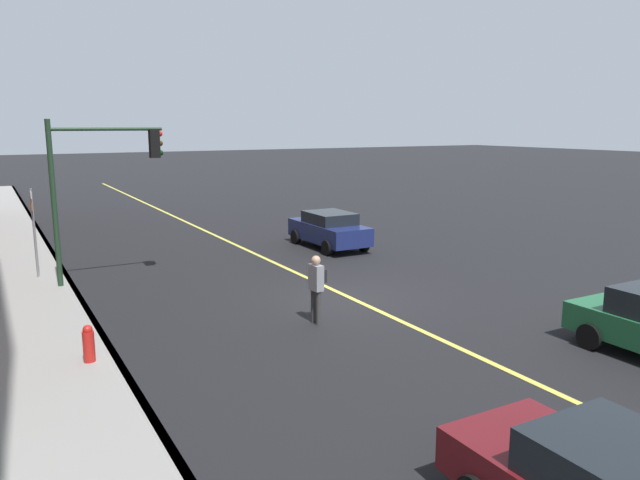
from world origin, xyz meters
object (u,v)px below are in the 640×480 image
car_navy (329,229)px  street_sign_post (34,227)px  fire_hydrant (89,347)px  traffic_light_mast (99,173)px  pedestrian_with_backpack (317,284)px

car_navy → street_sign_post: (-0.13, 10.94, 1.00)m
street_sign_post → fire_hydrant: bearing=-177.9°
car_navy → traffic_light_mast: size_ratio=0.79×
car_navy → street_sign_post: street_sign_post is taller
street_sign_post → pedestrian_with_backpack: bearing=-144.2°
pedestrian_with_backpack → traffic_light_mast: (6.52, 3.99, 2.49)m
pedestrian_with_backpack → traffic_light_mast: traffic_light_mast is taller
pedestrian_with_backpack → fire_hydrant: pedestrian_with_backpack is taller
traffic_light_mast → street_sign_post: bearing=49.8°
pedestrian_with_backpack → street_sign_post: 9.98m
traffic_light_mast → street_sign_post: size_ratio=1.71×
street_sign_post → fire_hydrant: size_ratio=3.21×
car_navy → fire_hydrant: 13.58m
traffic_light_mast → fire_hydrant: size_ratio=5.48×
traffic_light_mast → fire_hydrant: (-6.77, 1.53, -3.06)m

